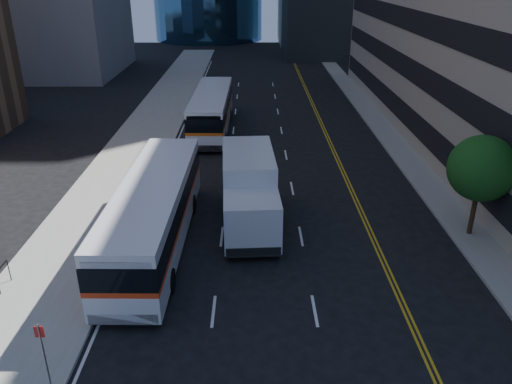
# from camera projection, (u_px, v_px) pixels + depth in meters

# --- Properties ---
(ground) EXTENTS (160.00, 160.00, 0.00)m
(ground) POSITION_uv_depth(u_px,v_px,m) (307.00, 346.00, 17.87)
(ground) COLOR black
(ground) RESTS_ON ground
(sidewalk_west) EXTENTS (5.00, 90.00, 0.15)m
(sidewalk_west) POSITION_uv_depth(u_px,v_px,m) (147.00, 133.00, 40.56)
(sidewalk_west) COLOR gray
(sidewalk_west) RESTS_ON ground
(sidewalk_east) EXTENTS (2.00, 90.00, 0.15)m
(sidewalk_east) POSITION_uv_depth(u_px,v_px,m) (386.00, 133.00, 40.71)
(sidewalk_east) COLOR gray
(sidewalk_east) RESTS_ON ground
(street_tree) EXTENTS (3.20, 3.20, 5.10)m
(street_tree) POSITION_uv_depth(u_px,v_px,m) (482.00, 169.00, 23.75)
(street_tree) COLOR #332114
(street_tree) RESTS_ON sidewalk_east
(bus_front) EXTENTS (3.04, 12.98, 3.34)m
(bus_front) POSITION_uv_depth(u_px,v_px,m) (154.00, 212.00, 23.64)
(bus_front) COLOR silver
(bus_front) RESTS_ON ground
(bus_rear) EXTENTS (2.90, 12.48, 3.21)m
(bus_rear) POSITION_uv_depth(u_px,v_px,m) (212.00, 110.00, 40.86)
(bus_rear) COLOR white
(bus_rear) RESTS_ON ground
(box_truck) EXTENTS (3.02, 7.77, 3.66)m
(box_truck) POSITION_uv_depth(u_px,v_px,m) (249.00, 190.00, 25.63)
(box_truck) COLOR silver
(box_truck) RESTS_ON ground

